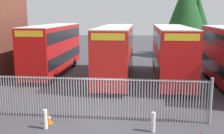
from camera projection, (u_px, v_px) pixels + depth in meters
ground_plane at (117, 82)px, 21.87m from camera, size 100.00×100.00×0.00m
palisade_fence at (70, 96)px, 14.02m from camera, size 14.33×0.14×2.35m
double_decker_bus_behind_fence_left at (171, 51)px, 22.02m from camera, size 2.54×10.81×4.42m
double_decker_bus_behind_fence_right at (116, 51)px, 22.32m from camera, size 2.54×10.81×4.42m
double_decker_bus_far_back at (53, 47)px, 25.03m from camera, size 2.54×10.81×4.42m
bollard_near_left at (45, 119)px, 12.81m from camera, size 0.20×0.20×0.95m
bollard_center_front at (153, 122)px, 12.46m from camera, size 0.20×0.20×0.95m
traffic_cone_by_gate at (49, 118)px, 13.40m from camera, size 0.34×0.34×0.59m
tree_tall_back at (195, 13)px, 36.35m from camera, size 4.69×4.69×8.94m
tree_short_side at (186, 7)px, 33.85m from camera, size 5.50×5.50×10.19m
tree_mid_row at (198, 19)px, 35.15m from camera, size 3.66×3.66×7.38m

